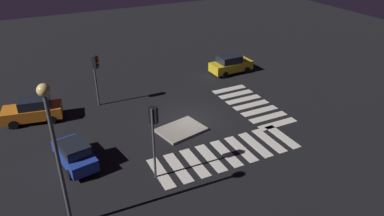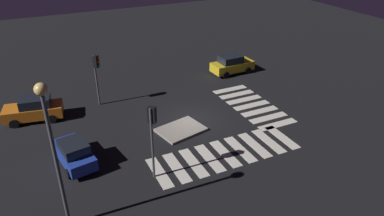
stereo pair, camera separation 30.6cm
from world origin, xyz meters
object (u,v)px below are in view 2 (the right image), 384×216
object	(u,v)px
car_yellow	(232,64)
traffic_light_south	(152,125)
street_lamp	(51,135)
traffic_light_west	(96,68)
traffic_island	(181,130)
car_orange	(34,109)
car_blue	(74,153)

from	to	relation	value
car_yellow	traffic_light_south	bearing A→B (deg)	-138.64
car_yellow	street_lamp	bearing A→B (deg)	-144.54
car_yellow	traffic_light_west	xyz separation A→B (m)	(-13.27, -1.28, 2.32)
street_lamp	traffic_island	bearing A→B (deg)	33.69
car_yellow	car_orange	bearing A→B (deg)	-177.21
traffic_island	traffic_light_west	xyz separation A→B (m)	(-4.24, 6.63, 3.13)
car_yellow	traffic_island	bearing A→B (deg)	-141.05
traffic_island	car_yellow	xyz separation A→B (m)	(9.04, 7.91, 0.81)
car_blue	car_yellow	size ratio (longest dim) A/B	0.94
traffic_island	traffic_light_south	distance (m)	6.28
car_yellow	car_blue	bearing A→B (deg)	-154.62
car_orange	traffic_light_west	distance (m)	5.57
car_blue	street_lamp	bearing A→B (deg)	156.85
car_blue	car_yellow	xyz separation A→B (m)	(16.59, 8.68, 0.08)
traffic_light_west	car_yellow	bearing A→B (deg)	49.64
car_orange	street_lamp	distance (m)	12.87
car_blue	street_lamp	world-z (taller)	street_lamp
car_orange	car_yellow	bearing A→B (deg)	-164.91
traffic_island	traffic_light_south	size ratio (longest dim) A/B	0.79
traffic_island	car_blue	distance (m)	7.63
traffic_island	street_lamp	world-z (taller)	street_lamp
car_orange	street_lamp	world-z (taller)	street_lamp
street_lamp	car_orange	bearing A→B (deg)	92.79
traffic_island	street_lamp	xyz separation A→B (m)	(-8.71, -5.81, 5.17)
car_blue	car_orange	xyz separation A→B (m)	(-1.74, 7.07, 0.09)
car_blue	car_orange	world-z (taller)	car_orange
traffic_light_south	traffic_island	bearing A→B (deg)	2.78
car_yellow	traffic_light_south	distance (m)	17.46
car_orange	traffic_light_west	xyz separation A→B (m)	(5.06, 0.33, 2.31)
car_blue	traffic_light_west	world-z (taller)	traffic_light_west
traffic_light_west	street_lamp	world-z (taller)	street_lamp
car_blue	traffic_light_south	xyz separation A→B (m)	(4.08, -3.23, 2.65)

